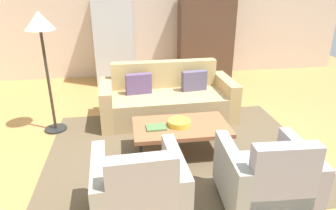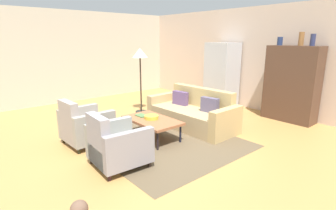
{
  "view_description": "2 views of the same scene",
  "coord_description": "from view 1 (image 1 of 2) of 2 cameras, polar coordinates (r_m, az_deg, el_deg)",
  "views": [
    {
      "loc": [
        -0.81,
        -3.35,
        2.09
      ],
      "look_at": [
        -0.24,
        0.35,
        0.54
      ],
      "focal_mm": 32.4,
      "sensor_mm": 36.0,
      "label": 1
    },
    {
      "loc": [
        3.89,
        -3.01,
        1.97
      ],
      "look_at": [
        -0.16,
        0.44,
        0.62
      ],
      "focal_mm": 28.15,
      "sensor_mm": 36.0,
      "label": 2
    }
  ],
  "objects": [
    {
      "name": "fruit_bowl",
      "position": [
        3.79,
        2.11,
        -3.39
      ],
      "size": [
        0.28,
        0.28,
        0.07
      ],
      "primitive_type": "cylinder",
      "color": "gold",
      "rests_on": "coffee_table"
    },
    {
      "name": "cabinet",
      "position": [
        7.02,
        7.07,
        12.55
      ],
      "size": [
        1.2,
        0.51,
        1.8
      ],
      "color": "#4F3426",
      "rests_on": "ground"
    },
    {
      "name": "ground_plane",
      "position": [
        4.03,
        4.25,
        -8.81
      ],
      "size": [
        10.66,
        10.66,
        0.0
      ],
      "primitive_type": "plane",
      "color": "#B98647"
    },
    {
      "name": "floor_lamp",
      "position": [
        4.46,
        -22.82,
        12.45
      ],
      "size": [
        0.4,
        0.4,
        1.72
      ],
      "color": "black",
      "rests_on": "ground"
    },
    {
      "name": "book_stack",
      "position": [
        3.74,
        -2.23,
        -4.21
      ],
      "size": [
        0.25,
        0.19,
        0.02
      ],
      "color": "#4D7342",
      "rests_on": "coffee_table"
    },
    {
      "name": "armchair_left",
      "position": [
        2.8,
        -5.33,
        -16.28
      ],
      "size": [
        0.83,
        0.83,
        0.88
      ],
      "rotation": [
        0.0,
        0.0,
        0.04
      ],
      "color": "#332816",
      "rests_on": "ground"
    },
    {
      "name": "refrigerator",
      "position": [
        6.66,
        -10.1,
        12.06
      ],
      "size": [
        0.8,
        0.73,
        1.85
      ],
      "color": "#B7BABF",
      "rests_on": "ground"
    },
    {
      "name": "area_rug",
      "position": [
        4.05,
        2.25,
        -8.58
      ],
      "size": [
        3.4,
        2.6,
        0.01
      ],
      "primitive_type": "cube",
      "color": "brown",
      "rests_on": "ground"
    },
    {
      "name": "armchair_right",
      "position": [
        3.07,
        18.13,
        -13.46
      ],
      "size": [
        0.84,
        0.84,
        0.88
      ],
      "rotation": [
        0.0,
        0.0,
        -0.06
      ],
      "color": "black",
      "rests_on": "ground"
    },
    {
      "name": "coffee_table",
      "position": [
        3.83,
        2.47,
        -4.31
      ],
      "size": [
        1.2,
        0.7,
        0.4
      ],
      "color": "black",
      "rests_on": "ground"
    },
    {
      "name": "wall_back",
      "position": [
        7.09,
        -2.16,
        16.87
      ],
      "size": [
        8.88,
        0.12,
        2.8
      ],
      "primitive_type": "cube",
      "color": "beige",
      "rests_on": "ground"
    },
    {
      "name": "couch",
      "position": [
        4.93,
        -0.19,
        1.02
      ],
      "size": [
        2.12,
        0.95,
        0.86
      ],
      "rotation": [
        0.0,
        0.0,
        3.17
      ],
      "color": "tan",
      "rests_on": "ground"
    }
  ]
}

